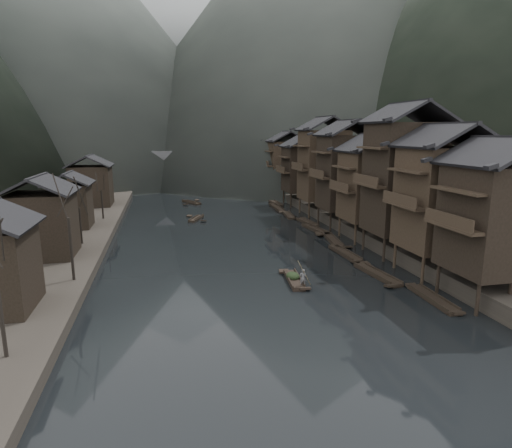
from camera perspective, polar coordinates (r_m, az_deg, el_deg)
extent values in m
plane|color=black|center=(39.35, 0.59, -7.83)|extent=(300.00, 300.00, 0.00)
cube|color=#2D2823|center=(88.37, 17.25, 3.44)|extent=(40.00, 200.00, 1.80)
cylinder|color=black|center=(36.16, 27.47, -8.90)|extent=(0.30, 0.30, 2.90)
cylinder|color=black|center=(39.71, 23.08, -6.67)|extent=(0.30, 0.30, 2.90)
cylinder|color=black|center=(37.93, 30.71, -8.30)|extent=(0.30, 0.30, 2.90)
cylinder|color=black|center=(41.33, 26.22, -6.23)|extent=(0.30, 0.30, 2.90)
cube|color=black|center=(38.50, 29.58, 0.59)|extent=(7.00, 6.00, 8.37)
cube|color=#2E2319|center=(36.05, 24.75, -0.31)|extent=(1.20, 5.70, 0.25)
cylinder|color=#2E2319|center=(41.42, 21.34, -5.76)|extent=(0.30, 0.30, 2.90)
cylinder|color=#2E2319|center=(45.30, 18.03, -4.01)|extent=(0.30, 0.30, 2.90)
cylinder|color=#2E2319|center=(42.97, 24.42, -5.39)|extent=(0.30, 0.30, 2.90)
cylinder|color=#2E2319|center=(46.73, 20.95, -3.74)|extent=(0.30, 0.30, 2.90)
cube|color=#2E2319|center=(43.78, 23.63, 3.13)|extent=(7.00, 6.00, 9.50)
cube|color=#2E2319|center=(41.65, 19.09, 2.40)|extent=(1.20, 5.70, 0.25)
cylinder|color=black|center=(47.14, 16.70, -3.31)|extent=(0.30, 0.30, 2.90)
cylinder|color=black|center=(51.24, 14.14, -1.94)|extent=(0.30, 0.30, 2.90)
cylinder|color=black|center=(48.51, 19.55, -3.07)|extent=(0.30, 0.30, 2.90)
cylinder|color=black|center=(52.50, 16.83, -1.76)|extent=(0.30, 0.30, 2.90)
cube|color=black|center=(49.43, 19.04, 5.76)|extent=(7.00, 6.00, 11.82)
cube|color=#2E2319|center=(47.56, 14.84, 5.07)|extent=(1.20, 5.70, 0.25)
cylinder|color=#2E2319|center=(53.16, 13.10, -1.38)|extent=(0.30, 0.30, 2.90)
cylinder|color=#2E2319|center=(57.42, 11.07, -0.29)|extent=(0.30, 0.30, 2.90)
cylinder|color=#2E2319|center=(54.38, 15.72, -1.22)|extent=(0.30, 0.30, 2.90)
cylinder|color=#2E2319|center=(58.55, 13.55, -0.17)|extent=(0.30, 0.30, 2.90)
cube|color=#2E2319|center=(55.68, 15.22, 4.93)|extent=(7.00, 6.00, 8.51)
cube|color=#2E2319|center=(54.02, 11.41, 4.45)|extent=(1.20, 5.70, 0.25)
cylinder|color=black|center=(60.31, 9.89, 0.35)|extent=(0.30, 0.30, 2.90)
cylinder|color=black|center=(64.69, 8.30, 1.20)|extent=(0.30, 0.30, 2.90)
cylinder|color=black|center=(61.38, 12.27, 0.46)|extent=(0.30, 0.30, 2.90)
cylinder|color=black|center=(65.69, 10.55, 1.29)|extent=(0.30, 0.30, 2.90)
cube|color=black|center=(62.75, 11.92, 6.71)|extent=(7.00, 6.00, 10.37)
cube|color=#2E2319|center=(61.29, 8.46, 6.23)|extent=(1.20, 5.70, 0.25)
cylinder|color=#2E2319|center=(68.57, 7.08, 1.85)|extent=(0.30, 0.30, 2.90)
cylinder|color=#2E2319|center=(73.05, 5.85, 2.51)|extent=(0.30, 0.30, 2.90)
cylinder|color=#2E2319|center=(69.52, 9.23, 1.93)|extent=(0.30, 0.30, 2.90)
cylinder|color=#2E2319|center=(73.94, 7.88, 2.58)|extent=(0.30, 0.30, 2.90)
cube|color=#2E2319|center=(71.01, 8.97, 7.74)|extent=(7.00, 6.00, 11.13)
cube|color=#2E2319|center=(69.72, 5.86, 7.28)|extent=(1.20, 5.70, 0.25)
cylinder|color=black|center=(77.94, 4.67, 3.14)|extent=(0.30, 0.30, 2.90)
cylinder|color=black|center=(82.49, 3.71, 3.66)|extent=(0.30, 0.30, 2.90)
cylinder|color=black|center=(78.78, 6.59, 3.20)|extent=(0.30, 0.30, 2.90)
cylinder|color=black|center=(83.28, 5.53, 3.71)|extent=(0.30, 0.30, 2.90)
cube|color=black|center=(80.50, 6.37, 7.27)|extent=(7.00, 6.00, 8.19)
cube|color=#2E2319|center=(79.36, 3.61, 6.95)|extent=(1.20, 5.70, 0.25)
cylinder|color=#2E2319|center=(89.37, 2.45, 4.33)|extent=(0.30, 0.30, 2.90)
cylinder|color=#2E2319|center=(93.98, 1.71, 4.72)|extent=(0.30, 0.30, 2.90)
cylinder|color=#2E2319|center=(90.10, 4.15, 4.37)|extent=(0.30, 0.30, 2.90)
cylinder|color=#2E2319|center=(94.67, 3.33, 4.76)|extent=(0.30, 0.30, 2.90)
cube|color=#2E2319|center=(91.90, 3.99, 8.13)|extent=(7.00, 6.00, 8.90)
cube|color=#2E2319|center=(90.90, 1.54, 7.83)|extent=(1.20, 5.70, 0.25)
cube|color=black|center=(48.51, -26.63, 0.16)|extent=(6.00, 6.00, 6.50)
cube|color=black|center=(62.01, -23.50, 2.47)|extent=(5.00, 5.00, 5.80)
cube|color=black|center=(79.52, -21.09, 4.95)|extent=(6.50, 6.50, 6.80)
cylinder|color=black|center=(27.86, -30.17, -9.51)|extent=(0.24, 0.24, 5.48)
cylinder|color=black|center=(39.80, -24.60, -2.78)|extent=(0.24, 0.24, 5.50)
cylinder|color=black|center=(52.33, -21.62, 0.09)|extent=(0.24, 0.24, 4.18)
cylinder|color=black|center=(66.70, -19.64, 2.68)|extent=(0.24, 0.24, 4.18)
cube|color=black|center=(38.12, 22.50, -9.23)|extent=(1.26, 6.11, 0.30)
cube|color=black|center=(38.05, 22.52, -8.98)|extent=(1.32, 5.99, 0.10)
cube|color=black|center=(40.29, 20.07, -7.68)|extent=(0.96, 0.78, 0.33)
cube|color=black|center=(35.95, 25.28, -10.54)|extent=(0.96, 0.78, 0.33)
cube|color=black|center=(42.62, 15.83, -6.50)|extent=(1.82, 6.74, 0.30)
cube|color=black|center=(42.57, 15.84, -6.27)|extent=(1.86, 6.62, 0.10)
cube|color=black|center=(45.41, 14.36, -5.08)|extent=(1.02, 0.92, 0.34)
cube|color=black|center=(39.80, 17.53, -7.74)|extent=(1.02, 0.92, 0.34)
cube|color=black|center=(48.88, 11.77, -3.89)|extent=(1.41, 6.50, 0.30)
cube|color=black|center=(48.83, 11.78, -3.69)|extent=(1.46, 6.38, 0.10)
cube|color=black|center=(51.64, 10.55, -2.82)|extent=(0.97, 0.84, 0.34)
cube|color=black|center=(46.09, 13.16, -4.76)|extent=(0.97, 0.84, 0.34)
cube|color=black|center=(54.59, 10.18, -2.14)|extent=(2.11, 7.48, 0.30)
cube|color=black|center=(54.55, 10.18, -1.96)|extent=(2.15, 7.34, 0.10)
cube|color=black|center=(57.56, 8.41, -1.20)|extent=(1.05, 1.03, 0.36)
cube|color=black|center=(51.63, 12.16, -2.89)|extent=(1.05, 1.03, 0.36)
cube|color=black|center=(60.06, 7.96, -0.76)|extent=(2.03, 6.99, 0.30)
cube|color=black|center=(60.02, 7.97, -0.59)|extent=(2.07, 6.86, 0.10)
cube|color=black|center=(63.19, 7.34, 0.03)|extent=(1.04, 0.97, 0.35)
cube|color=black|center=(56.88, 8.67, -1.36)|extent=(1.04, 0.97, 0.35)
cube|color=black|center=(64.65, 6.84, 0.19)|extent=(1.75, 5.99, 0.30)
cube|color=black|center=(64.61, 6.84, 0.35)|extent=(1.79, 5.87, 0.10)
cube|color=black|center=(67.33, 6.32, 0.81)|extent=(1.01, 0.83, 0.32)
cube|color=black|center=(61.92, 7.40, -0.22)|extent=(1.01, 0.83, 0.32)
cube|color=black|center=(70.00, 4.33, 1.16)|extent=(1.78, 6.01, 0.30)
cube|color=black|center=(69.96, 4.33, 1.31)|extent=(1.82, 5.90, 0.10)
cube|color=black|center=(72.55, 3.45, 1.68)|extent=(1.01, 0.84, 0.32)
cube|color=black|center=(67.42, 5.28, 0.84)|extent=(1.01, 0.84, 0.32)
cube|color=black|center=(76.89, 2.78, 2.18)|extent=(1.28, 7.17, 0.30)
cube|color=black|center=(76.86, 2.79, 2.31)|extent=(1.33, 7.03, 0.10)
cube|color=black|center=(80.11, 2.09, 2.69)|extent=(0.96, 0.90, 0.35)
cube|color=black|center=(73.63, 3.54, 1.83)|extent=(0.96, 0.90, 0.35)
cube|color=black|center=(81.63, 2.62, 2.76)|extent=(1.34, 5.88, 0.30)
cube|color=black|center=(81.60, 2.62, 2.89)|extent=(1.39, 5.77, 0.10)
cube|color=black|center=(84.31, 2.21, 3.16)|extent=(0.96, 0.76, 0.32)
cube|color=black|center=(78.91, 3.06, 2.53)|extent=(0.96, 0.76, 0.32)
cube|color=black|center=(67.80, -7.98, 0.72)|extent=(2.84, 4.79, 0.30)
cube|color=black|center=(67.76, -7.98, 0.87)|extent=(2.85, 4.73, 0.10)
cube|color=black|center=(69.78, -8.87, 1.13)|extent=(1.02, 0.89, 0.30)
cube|color=black|center=(65.78, -7.04, 0.52)|extent=(1.02, 0.89, 0.30)
cube|color=black|center=(83.52, -8.63, 2.85)|extent=(3.49, 5.31, 0.30)
cube|color=black|center=(83.49, -8.63, 2.97)|extent=(3.48, 5.24, 0.10)
cube|color=black|center=(85.87, -7.89, 3.22)|extent=(1.07, 1.00, 0.31)
cube|color=black|center=(81.14, -9.41, 2.65)|extent=(1.07, 1.00, 0.31)
cube|color=black|center=(94.53, -4.70, 4.02)|extent=(3.48, 5.34, 0.30)
cube|color=black|center=(94.50, -4.70, 4.13)|extent=(3.47, 5.26, 0.10)
cube|color=black|center=(96.97, -4.15, 4.32)|extent=(1.07, 1.00, 0.31)
cube|color=black|center=(92.06, -5.28, 3.88)|extent=(1.07, 1.00, 0.31)
cube|color=black|center=(105.20, -5.81, 4.82)|extent=(1.90, 5.04, 0.30)
cube|color=black|center=(105.17, -5.82, 4.92)|extent=(1.93, 4.95, 0.10)
cube|color=black|center=(107.43, -6.19, 5.04)|extent=(0.95, 0.76, 0.30)
cube|color=black|center=(102.93, -5.43, 4.75)|extent=(0.95, 0.76, 0.30)
cube|color=#4C4C4F|center=(108.55, -7.93, 8.73)|extent=(40.00, 6.00, 1.60)
cube|color=#4C4C4F|center=(105.79, -7.84, 9.36)|extent=(40.00, 0.50, 1.00)
cube|color=#4C4C4F|center=(111.17, -8.06, 9.48)|extent=(40.00, 0.50, 1.00)
cube|color=#4C4C4F|center=(108.70, -15.29, 6.31)|extent=(3.20, 6.00, 6.40)
cube|color=#4C4C4F|center=(108.61, -10.25, 6.54)|extent=(3.20, 6.00, 6.40)
cube|color=#4C4C4F|center=(109.28, -5.50, 6.71)|extent=(3.20, 6.00, 6.40)
cube|color=#4C4C4F|center=(110.79, -0.58, 6.84)|extent=(3.20, 6.00, 6.40)
cone|color=black|center=(130.17, 30.64, 23.06)|extent=(140.00, 140.00, 83.20)
cone|color=#474F49|center=(183.20, 9.34, 26.10)|extent=(195.00, 195.00, 116.16)
cone|color=#474F49|center=(180.24, -27.68, 23.17)|extent=(168.00, 168.00, 103.79)
cone|color=gray|center=(250.12, -10.93, 22.10)|extent=(320.00, 320.00, 115.10)
cube|color=black|center=(39.72, 5.07, -7.45)|extent=(1.65, 5.19, 0.30)
cube|color=black|center=(39.66, 5.07, -7.21)|extent=(1.69, 5.10, 0.10)
cube|color=black|center=(41.81, 3.74, -6.21)|extent=(1.01, 0.73, 0.30)
cube|color=black|center=(37.58, 6.56, -8.42)|extent=(1.01, 0.73, 0.30)
ellipsoid|color=black|center=(39.73, 4.94, -6.44)|extent=(1.22, 1.60, 0.73)
imported|color=#59595C|center=(37.69, 6.27, -6.81)|extent=(0.64, 0.48, 1.61)
cylinder|color=#8C7A51|center=(37.03, 6.65, -3.18)|extent=(2.13, 2.19, 3.31)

